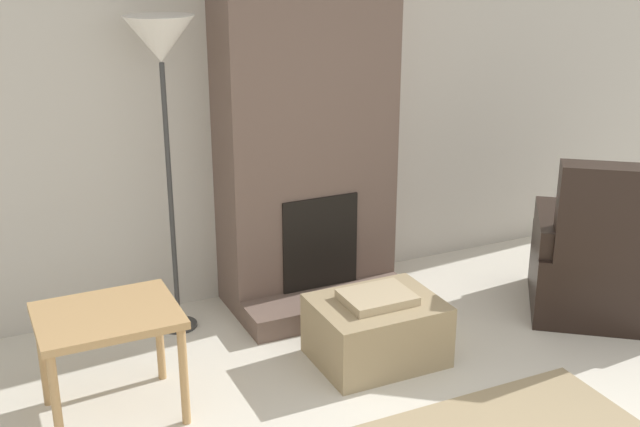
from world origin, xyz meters
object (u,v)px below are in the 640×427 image
Objects in this scene: armchair at (601,267)px; side_table at (108,327)px; ottoman at (376,329)px; floor_lamp_left at (161,52)px.

armchair reaches higher than side_table.
ottoman is 0.62× the size of armchair.
side_table is 1.55m from floor_lamp_left.
side_table is (-3.05, 0.18, 0.17)m from armchair.
floor_lamp_left is at bearing 136.41° from ottoman.
armchair is at bearing -21.22° from floor_lamp_left.
armchair is 1.66× the size of side_table.
side_table is at bearing -124.91° from floor_lamp_left.
floor_lamp_left reaches higher than ottoman.
side_table is at bearing 33.73° from armchair.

